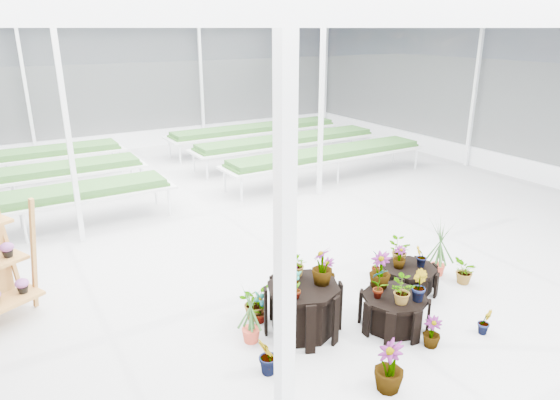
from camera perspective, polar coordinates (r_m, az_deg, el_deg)
ground_plane at (r=8.73m, az=3.56°, el=-9.70°), size 24.00×24.00×0.00m
greenhouse_shell at (r=7.90m, az=3.89°, el=4.75°), size 18.00×24.00×4.50m
steel_frame at (r=7.90m, az=3.89°, el=4.75°), size 18.00×24.00×4.50m
nursery_benches at (r=14.66m, az=-12.55°, el=3.68°), size 16.00×7.00×0.84m
plinth_tall at (r=7.36m, az=2.66°, el=-12.28°), size 1.42×1.42×0.74m
plinth_mid at (r=7.69m, az=12.86°, el=-12.30°), size 1.05×1.05×0.52m
plinth_low at (r=8.77m, az=14.48°, el=-8.65°), size 1.18×1.18×0.42m
nursery_plants at (r=7.76m, az=9.13°, el=-9.54°), size 4.56×2.89×1.29m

